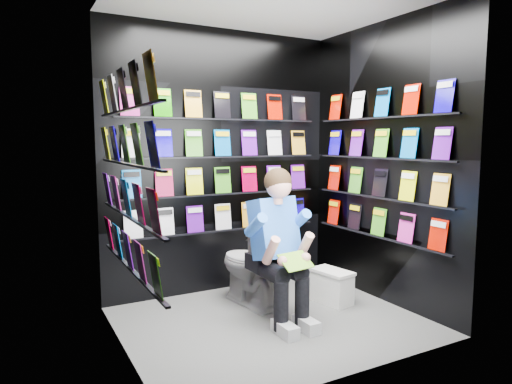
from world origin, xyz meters
TOP-DOWN VIEW (x-y plane):
  - floor at (0.00, 0.00)m, footprint 2.40×2.40m
  - ceiling at (0.00, 0.00)m, footprint 2.40×2.40m
  - wall_back at (0.00, 1.00)m, footprint 2.40×0.04m
  - wall_front at (0.00, -1.00)m, footprint 2.40×0.04m
  - wall_left at (-1.20, 0.00)m, footprint 0.04×2.00m
  - wall_right at (1.20, 0.00)m, footprint 0.04×2.00m
  - comics_back at (0.00, 0.97)m, footprint 2.10×0.06m
  - comics_left at (-1.17, 0.00)m, footprint 0.06×1.70m
  - comics_right at (1.17, 0.00)m, footprint 0.06×1.70m
  - toilet at (0.05, 0.45)m, footprint 0.52×0.80m
  - longbox at (0.73, 0.13)m, footprint 0.27×0.41m
  - longbox_lid at (0.73, 0.13)m, footprint 0.29×0.43m
  - reader at (0.05, 0.07)m, footprint 0.62×0.82m
  - held_comic at (0.05, -0.28)m, footprint 0.28×0.19m

SIDE VIEW (x-z plane):
  - floor at x=0.00m, z-range 0.00..0.00m
  - longbox at x=0.73m, z-range 0.00..0.28m
  - longbox_lid at x=0.73m, z-range 0.28..0.31m
  - toilet at x=0.05m, z-range 0.00..0.73m
  - held_comic at x=0.05m, z-range 0.52..0.64m
  - reader at x=0.05m, z-range 0.07..1.46m
  - wall_back at x=0.00m, z-range 0.00..2.60m
  - wall_front at x=0.00m, z-range 0.00..2.60m
  - wall_left at x=-1.20m, z-range 0.00..2.60m
  - wall_right at x=1.20m, z-range 0.00..2.60m
  - comics_back at x=0.00m, z-range 0.62..1.99m
  - comics_left at x=-1.17m, z-range 0.62..1.99m
  - comics_right at x=1.17m, z-range 0.62..1.99m
  - ceiling at x=0.00m, z-range 2.60..2.60m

